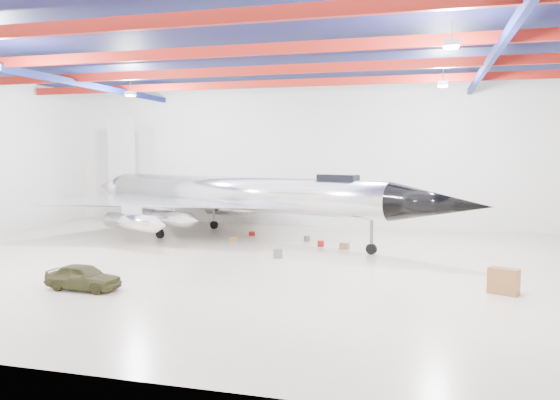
% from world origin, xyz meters
% --- Properties ---
extents(floor, '(40.00, 40.00, 0.00)m').
position_xyz_m(floor, '(0.00, 0.00, 0.00)').
color(floor, '#BDAD96').
rests_on(floor, ground).
extents(wall_back, '(40.00, 0.00, 40.00)m').
position_xyz_m(wall_back, '(0.00, 15.00, 5.50)').
color(wall_back, silver).
rests_on(wall_back, floor).
extents(ceiling, '(40.00, 40.00, 0.00)m').
position_xyz_m(ceiling, '(0.00, 0.00, 11.00)').
color(ceiling, '#0A0F38').
rests_on(ceiling, wall_back).
extents(ceiling_structure, '(39.50, 29.50, 1.08)m').
position_xyz_m(ceiling_structure, '(0.00, 0.00, 10.32)').
color(ceiling_structure, maroon).
rests_on(ceiling_structure, ceiling).
extents(jet_aircraft, '(29.70, 22.38, 8.39)m').
position_xyz_m(jet_aircraft, '(-3.08, 7.24, 2.75)').
color(jet_aircraft, silver).
rests_on(jet_aircraft, floor).
extents(jeep, '(3.29, 1.43, 1.10)m').
position_xyz_m(jeep, '(-4.65, -7.29, 0.55)').
color(jeep, '#39391C').
rests_on(jeep, floor).
extents(desk, '(1.31, 1.01, 1.07)m').
position_xyz_m(desk, '(12.38, -3.42, 0.54)').
color(desk, brown).
rests_on(desk, floor).
extents(toolbox_red, '(0.51, 0.46, 0.30)m').
position_xyz_m(toolbox_red, '(-2.46, 8.85, 0.15)').
color(toolbox_red, maroon).
rests_on(toolbox_red, floor).
extents(engine_drum, '(0.64, 0.64, 0.47)m').
position_xyz_m(engine_drum, '(1.44, 1.52, 0.24)').
color(engine_drum, '#59595B').
rests_on(engine_drum, floor).
extents(parts_bin, '(0.59, 0.50, 0.37)m').
position_xyz_m(parts_bin, '(4.56, 5.27, 0.19)').
color(parts_bin, olive).
rests_on(parts_bin, floor).
extents(tool_chest, '(0.46, 0.46, 0.37)m').
position_xyz_m(tool_chest, '(3.02, 5.72, 0.19)').
color(tool_chest, maroon).
rests_on(tool_chest, floor).
extents(oil_barrel, '(0.57, 0.49, 0.35)m').
position_xyz_m(oil_barrel, '(-2.77, 6.07, 0.17)').
color(oil_barrel, olive).
rests_on(oil_barrel, floor).
extents(spares_box, '(0.46, 0.46, 0.35)m').
position_xyz_m(spares_box, '(1.78, 7.49, 0.18)').
color(spares_box, '#59595B').
rests_on(spares_box, floor).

